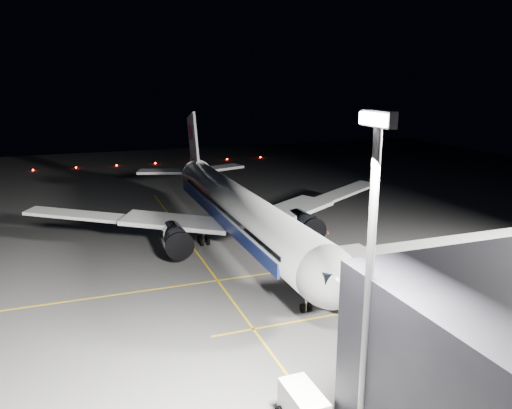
{
  "coord_description": "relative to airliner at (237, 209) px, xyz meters",
  "views": [
    {
      "loc": [
        60.83,
        -19.94,
        22.2
      ],
      "look_at": [
        0.82,
        2.01,
        6.0
      ],
      "focal_mm": 35.0,
      "sensor_mm": 36.0,
      "label": 1
    }
  ],
  "objects": [
    {
      "name": "baggage_tug",
      "position": [
        -4.37,
        13.74,
        -4.46
      ],
      "size": [
        2.43,
        2.12,
        1.52
      ],
      "rotation": [
        0.0,
        0.0,
        0.25
      ],
      "color": "black",
      "rests_on": "ground"
    },
    {
      "name": "jet_bridge",
      "position": [
        23.08,
        18.06,
        -0.58
      ],
      "size": [
        3.6,
        34.4,
        6.3
      ],
      "color": "#B2B2B7",
      "rests_on": "ground"
    },
    {
      "name": "floodlight_mast_south",
      "position": [
        41.08,
        -6.01,
        7.21
      ],
      "size": [
        2.4,
        0.67,
        20.7
      ],
      "color": "#59595E",
      "rests_on": "ground"
    },
    {
      "name": "safety_cone_a",
      "position": [
        -6.92,
        4.18,
        -4.88
      ],
      "size": [
        0.38,
        0.38,
        0.58
      ],
      "primitive_type": "cone",
      "color": "#E75609",
      "rests_on": "ground"
    },
    {
      "name": "safety_cone_b",
      "position": [
        -4.11,
        10.7,
        -4.91
      ],
      "size": [
        0.34,
        0.34,
        0.52
      ],
      "primitive_type": "cone",
      "color": "#E75609",
      "rests_on": "ground"
    },
    {
      "name": "airliner",
      "position": [
        0.0,
        0.0,
        0.0
      ],
      "size": [
        61.48,
        54.22,
        16.64
      ],
      "color": "silver",
      "rests_on": "ground"
    },
    {
      "name": "guide_line_main",
      "position": [
        11.08,
        0.0,
        -5.16
      ],
      "size": [
        0.25,
        80.0,
        0.01
      ],
      "primitive_type": "cube",
      "color": "gold",
      "rests_on": "ground"
    },
    {
      "name": "taxiway_lights",
      "position": [
        -70.92,
        0.0,
        -4.94
      ],
      "size": [
        0.44,
        60.44,
        0.44
      ],
      "color": "#FF140A",
      "rests_on": "ground"
    },
    {
      "name": "ground",
      "position": [
        1.08,
        0.0,
        -5.16
      ],
      "size": [
        200.0,
        200.0,
        0.0
      ],
      "primitive_type": "plane",
      "color": "#4C4C4F",
      "rests_on": "ground"
    },
    {
      "name": "guide_line_cross",
      "position": [
        1.08,
        -6.0,
        -5.16
      ],
      "size": [
        70.0,
        0.25,
        0.01
      ],
      "primitive_type": "cube",
      "color": "gold",
      "rests_on": "ground"
    },
    {
      "name": "guide_line_side",
      "position": [
        23.08,
        10.0,
        -5.16
      ],
      "size": [
        0.25,
        40.0,
        0.01
      ],
      "primitive_type": "cube",
      "color": "gold",
      "rests_on": "ground"
    },
    {
      "name": "safety_cone_c",
      "position": [
        -0.2,
        14.0,
        -4.89
      ],
      "size": [
        0.37,
        0.37,
        0.55
      ],
      "primitive_type": "cone",
      "color": "#E75609",
      "rests_on": "ground"
    }
  ]
}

